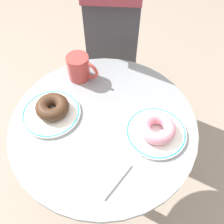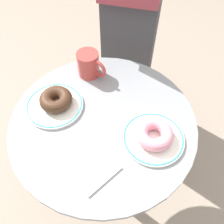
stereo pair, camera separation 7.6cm
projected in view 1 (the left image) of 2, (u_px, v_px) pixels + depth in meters
ground_plane at (107, 191)px, 1.38m from camera, size 7.00×7.00×0.02m
cafe_table at (105, 149)px, 0.97m from camera, size 0.63×0.63×0.70m
plate_left at (51, 113)px, 0.82m from camera, size 0.20×0.20×0.01m
plate_right at (156, 132)px, 0.78m from camera, size 0.20×0.20×0.01m
donut_chocolate at (52, 107)px, 0.80m from camera, size 0.15×0.15×0.04m
donut_pink_frosted at (157, 128)px, 0.76m from camera, size 0.13×0.13×0.04m
paper_napkin at (99, 167)px, 0.71m from camera, size 0.17×0.16×0.01m
coffee_mug at (79, 68)px, 0.89m from camera, size 0.13×0.08×0.10m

